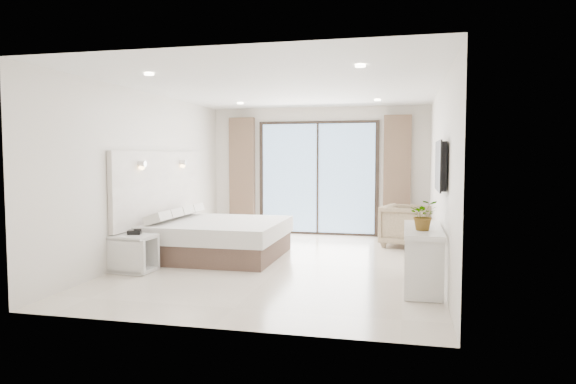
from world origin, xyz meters
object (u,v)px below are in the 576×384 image
object	(u,v)px
bed	(216,238)
nightstand	(133,253)
armchair	(407,224)
console_desk	(423,244)

from	to	relation	value
bed	nightstand	size ratio (longest dim) A/B	3.38
bed	nightstand	xyz separation A→B (m)	(-0.77, -1.33, -0.05)
bed	nightstand	distance (m)	1.54
nightstand	armchair	xyz separation A→B (m)	(3.86, 3.01, 0.16)
bed	armchair	distance (m)	3.52
nightstand	armchair	world-z (taller)	armchair
console_desk	bed	bearing A→B (deg)	157.86
console_desk	armchair	size ratio (longest dim) A/B	1.73
console_desk	armchair	world-z (taller)	armchair
bed	console_desk	bearing A→B (deg)	-22.14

